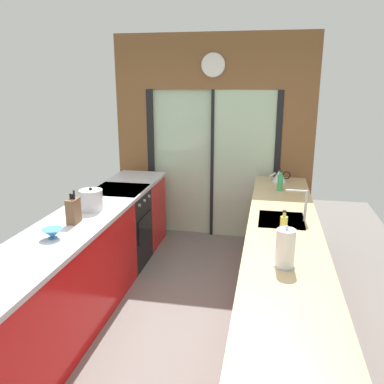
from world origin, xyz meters
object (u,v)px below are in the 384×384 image
stock_pot (91,200)px  kettle (280,176)px  oven_range (121,227)px  soap_bottle_near (283,228)px  mixing_bowl (52,233)px  soap_bottle_far (280,182)px  knife_block (73,211)px  paper_towel_roll (285,248)px

stock_pot → kettle: size_ratio=0.89×
oven_range → soap_bottle_near: size_ratio=3.66×
mixing_bowl → stock_pot: stock_pot is taller
soap_bottle_near → soap_bottle_far: size_ratio=1.09×
oven_range → stock_pot: bearing=-88.6°
knife_block → soap_bottle_near: bearing=-2.4°
mixing_bowl → kettle: 2.83m
stock_pot → paper_towel_roll: paper_towel_roll is taller
stock_pot → soap_bottle_far: bearing=30.6°
oven_range → mixing_bowl: 1.58m
paper_towel_roll → soap_bottle_near: bearing=90.0°
stock_pot → soap_bottle_far: (1.78, 1.05, -0.00)m
paper_towel_roll → stock_pot: bearing=153.7°
mixing_bowl → knife_block: knife_block is taller
kettle → soap_bottle_near: soap_bottle_near is taller
paper_towel_roll → mixing_bowl: bearing=175.1°
soap_bottle_near → soap_bottle_far: bearing=90.0°
soap_bottle_far → paper_towel_roll: (0.00, -1.93, 0.03)m
knife_block → soap_bottle_near: knife_block is taller
paper_towel_roll → knife_block: bearing=163.8°
stock_pot → soap_bottle_far: size_ratio=0.98×
stock_pot → oven_range: bearing=91.4°
oven_range → paper_towel_roll: size_ratio=3.15×
soap_bottle_near → oven_range: bearing=146.2°
oven_range → soap_bottle_far: 1.91m
oven_range → stock_pot: size_ratio=4.08×
kettle → soap_bottle_near: (-0.00, -1.91, 0.03)m
stock_pot → kettle: bearing=39.6°
knife_block → soap_bottle_far: bearing=38.5°
kettle → mixing_bowl: bearing=-129.0°
mixing_bowl → soap_bottle_near: (1.78, 0.29, 0.06)m
mixing_bowl → kettle: (1.78, 2.20, 0.03)m
mixing_bowl → paper_towel_roll: (1.78, -0.15, 0.09)m
paper_towel_roll → oven_range: bearing=137.5°
oven_range → mixing_bowl: bearing=-89.3°
soap_bottle_far → paper_towel_roll: 1.93m
stock_pot → soap_bottle_far: soap_bottle_far is taller
knife_block → kettle: knife_block is taller
knife_block → paper_towel_roll: knife_block is taller
mixing_bowl → stock_pot: size_ratio=0.72×
oven_range → paper_towel_roll: (1.80, -1.65, 0.59)m
soap_bottle_far → kettle: bearing=89.8°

